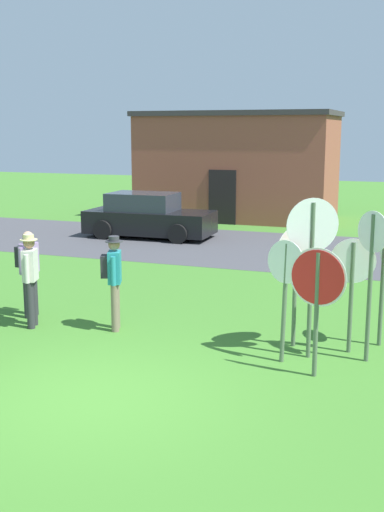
% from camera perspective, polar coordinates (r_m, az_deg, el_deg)
% --- Properties ---
extents(ground_plane, '(80.00, 80.00, 0.00)m').
position_cam_1_polar(ground_plane, '(9.04, -8.53, -12.44)').
color(ground_plane, '#3D7528').
extents(street_asphalt, '(60.00, 6.40, 0.01)m').
position_cam_1_polar(street_asphalt, '(19.74, 8.14, 0.53)').
color(street_asphalt, '#424247').
rests_on(street_asphalt, ground).
extents(building_background, '(7.94, 4.25, 4.34)m').
position_cam_1_polar(building_background, '(26.74, 4.09, 8.06)').
color(building_background, brown).
rests_on(building_background, ground).
extents(parked_car_on_street, '(4.35, 2.12, 1.51)m').
position_cam_1_polar(parked_car_on_street, '(21.88, -3.92, 3.47)').
color(parked_car_on_street, black).
rests_on(parked_car_on_street, ground).
extents(stop_sign_far_back, '(0.72, 0.14, 1.90)m').
position_cam_1_polar(stop_sign_far_back, '(10.65, 14.05, -1.74)').
color(stop_sign_far_back, '#51664C').
rests_on(stop_sign_far_back, ground).
extents(stop_sign_center_cluster, '(0.85, 0.20, 1.94)m').
position_cam_1_polar(stop_sign_center_cluster, '(9.47, 11.07, -2.97)').
color(stop_sign_center_cluster, '#51664C').
rests_on(stop_sign_center_cluster, ground).
extents(stop_sign_tallest, '(0.51, 0.75, 2.06)m').
position_cam_1_polar(stop_sign_tallest, '(10.74, 9.18, -0.76)').
color(stop_sign_tallest, '#51664C').
rests_on(stop_sign_tallest, ground).
extents(stop_sign_rear_right, '(0.74, 0.45, 2.57)m').
position_cam_1_polar(stop_sign_rear_right, '(10.17, 10.60, 0.69)').
color(stop_sign_rear_right, '#51664C').
rests_on(stop_sign_rear_right, ground).
extents(stop_sign_nearest, '(0.21, 0.64, 2.07)m').
position_cam_1_polar(stop_sign_nearest, '(11.11, 16.68, -0.78)').
color(stop_sign_nearest, '#51664C').
rests_on(stop_sign_nearest, ground).
extents(stop_sign_rear_left, '(0.63, 0.31, 1.94)m').
position_cam_1_polar(stop_sign_rear_left, '(10.02, 8.28, -2.18)').
color(stop_sign_rear_left, '#51664C').
rests_on(stop_sign_rear_left, ground).
extents(stop_sign_low_front, '(0.50, 0.43, 2.40)m').
position_cam_1_polar(stop_sign_low_front, '(10.24, 15.66, -0.55)').
color(stop_sign_low_front, '#51664C').
rests_on(stop_sign_low_front, ground).
extents(person_with_sunhat, '(0.36, 0.57, 1.69)m').
position_cam_1_polar(person_with_sunhat, '(12.82, -14.34, -0.98)').
color(person_with_sunhat, '#2D2D33').
rests_on(person_with_sunhat, ground).
extents(person_in_dark_shirt, '(0.33, 0.54, 1.74)m').
position_cam_1_polar(person_in_dark_shirt, '(12.12, -14.17, -1.65)').
color(person_in_dark_shirt, '#2D2D33').
rests_on(person_in_dark_shirt, ground).
extents(person_near_signs, '(0.44, 0.54, 1.74)m').
position_cam_1_polar(person_near_signs, '(11.66, -6.99, -1.77)').
color(person_near_signs, '#7A6B56').
rests_on(person_near_signs, ground).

